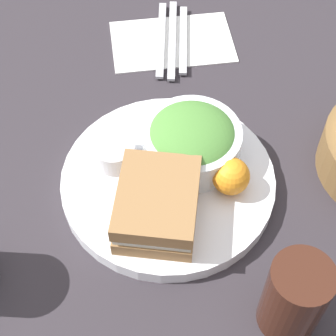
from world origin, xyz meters
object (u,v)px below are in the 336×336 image
Objects in this scene: plate at (168,182)px; dressing_cup at (114,153)px; knife at (172,39)px; salad_bowl at (192,140)px; sandwich at (157,204)px; drink_glass at (294,298)px; spoon at (183,39)px; fork at (161,39)px.

dressing_cup is at bearing -119.42° from plate.
plate is 0.29m from knife.
salad_bowl is 0.25m from knife.
sandwich reaches higher than knife.
drink_glass is at bearing -163.33° from knife.
knife is 1.17× the size of spoon.
fork is at bearing 171.86° from sandwich.
knife and spoon have the same top height.
sandwich reaches higher than spoon.
plate is 1.57× the size of fork.
knife is at bearing -90.00° from fork.
drink_glass is at bearing 36.46° from dressing_cup.
drink_glass reaches higher than sandwich.
dressing_cup is 0.27m from fork.
sandwich is 2.50× the size of dressing_cup.
drink_glass is (0.23, 0.07, 0.01)m from salad_bowl.
plate is at bearing 176.41° from spoon.
sandwich reaches higher than fork.
salad_bowl is 0.10m from dressing_cup.
salad_bowl is at bearing 133.10° from plate.
salad_bowl reaches higher than spoon.
drink_glass reaches higher than plate.
fork is 0.02m from knife.
fork is (-0.29, 0.03, -0.00)m from plate.
salad_bowl is at bearing -162.72° from drink_glass.
plate is 0.29m from spoon.
drink_glass reaches higher than dressing_cup.
dressing_cup is 0.27m from knife.
dressing_cup reaches higher than plate.
spoon is at bearing 151.84° from dressing_cup.
plate is 2.01× the size of sandwich.
plate is 0.06m from salad_bowl.
dressing_cup is (-0.00, -0.10, -0.01)m from salad_bowl.
spoon is (-0.48, -0.05, -0.05)m from drink_glass.
spoon is (-0.25, 0.03, -0.04)m from salad_bowl.
spoon is at bearing 167.17° from plate.
sandwich is 0.35m from fork.
salad_bowl is at bearing 88.12° from dressing_cup.
dressing_cup reaches higher than knife.
salad_bowl is 1.16× the size of drink_glass.
drink_glass is at bearing 17.28° from salad_bowl.
fork is at bearing -178.18° from salad_bowl.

